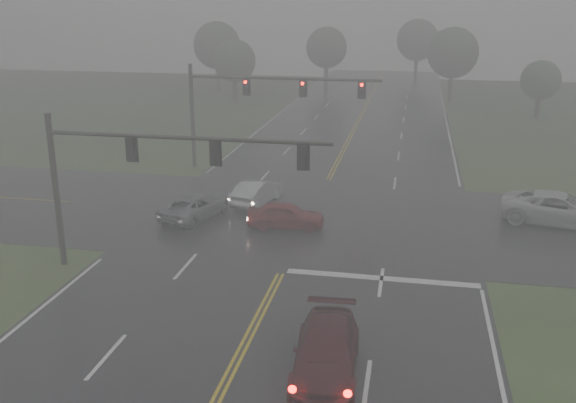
% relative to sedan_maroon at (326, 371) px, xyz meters
% --- Properties ---
extents(main_road, '(18.00, 160.00, 0.02)m').
position_rel_sedan_maroon_xyz_m(main_road, '(-3.10, 13.42, 0.00)').
color(main_road, black).
rests_on(main_road, ground).
extents(cross_street, '(120.00, 14.00, 0.02)m').
position_rel_sedan_maroon_xyz_m(cross_street, '(-3.10, 15.42, 0.00)').
color(cross_street, black).
rests_on(cross_street, ground).
extents(stop_bar, '(8.50, 0.50, 0.01)m').
position_rel_sedan_maroon_xyz_m(stop_bar, '(1.40, 7.82, 0.00)').
color(stop_bar, silver).
rests_on(stop_bar, ground).
extents(sedan_maroon, '(2.41, 5.30, 1.51)m').
position_rel_sedan_maroon_xyz_m(sedan_maroon, '(0.00, 0.00, 0.00)').
color(sedan_maroon, '#390A0E').
rests_on(sedan_maroon, ground).
extents(sedan_red, '(4.33, 2.11, 1.42)m').
position_rel_sedan_maroon_xyz_m(sedan_red, '(-4.07, 13.47, 0.00)').
color(sedan_red, maroon).
rests_on(sedan_red, ground).
extents(sedan_silver, '(2.51, 4.64, 1.45)m').
position_rel_sedan_maroon_xyz_m(sedan_silver, '(-6.61, 17.34, 0.00)').
color(sedan_silver, '#A3A7AB').
rests_on(sedan_silver, ground).
extents(car_grey, '(3.53, 5.25, 1.34)m').
position_rel_sedan_maroon_xyz_m(car_grey, '(-9.40, 14.12, 0.00)').
color(car_grey, slate).
rests_on(car_grey, ground).
extents(pickup_white, '(6.67, 4.13, 1.72)m').
position_rel_sedan_maroon_xyz_m(pickup_white, '(10.54, 17.00, 0.00)').
color(pickup_white, '#BABCBE').
rests_on(pickup_white, ground).
extents(signal_gantry_near, '(12.70, 0.31, 7.10)m').
position_rel_sedan_maroon_xyz_m(signal_gantry_near, '(-9.40, 6.65, 4.99)').
color(signal_gantry_near, black).
rests_on(signal_gantry_near, ground).
extents(signal_gantry_far, '(13.61, 0.38, 7.48)m').
position_rel_sedan_maroon_xyz_m(signal_gantry_far, '(-9.08, 25.17, 5.26)').
color(signal_gantry_far, black).
rests_on(signal_gantry_far, ground).
extents(tree_nw_a, '(5.02, 5.02, 7.37)m').
position_rel_sedan_maroon_xyz_m(tree_nw_a, '(-18.66, 55.44, 4.84)').
color(tree_nw_a, '#2F241E').
rests_on(tree_nw_a, ground).
extents(tree_ne_a, '(5.95, 5.95, 8.73)m').
position_rel_sedan_maroon_xyz_m(tree_ne_a, '(6.49, 60.62, 5.74)').
color(tree_ne_a, '#2F241E').
rests_on(tree_ne_a, ground).
extents(tree_n_mid, '(5.61, 5.61, 8.24)m').
position_rel_sedan_maroon_xyz_m(tree_n_mid, '(-9.87, 70.71, 5.41)').
color(tree_n_mid, '#2F241E').
rests_on(tree_n_mid, ground).
extents(tree_e_near, '(4.02, 4.02, 5.91)m').
position_rel_sedan_maroon_xyz_m(tree_e_near, '(14.89, 51.26, 3.87)').
color(tree_e_near, '#2F241E').
rests_on(tree_e_near, ground).
extents(tree_nw_b, '(6.16, 6.16, 9.05)m').
position_rel_sedan_maroon_xyz_m(tree_nw_b, '(-23.48, 64.26, 5.95)').
color(tree_nw_b, '#2F241E').
rests_on(tree_nw_b, ground).
extents(tree_n_far, '(6.14, 6.14, 9.02)m').
position_rel_sedan_maroon_xyz_m(tree_n_far, '(2.30, 80.97, 5.93)').
color(tree_n_far, '#2F241E').
rests_on(tree_n_far, ground).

